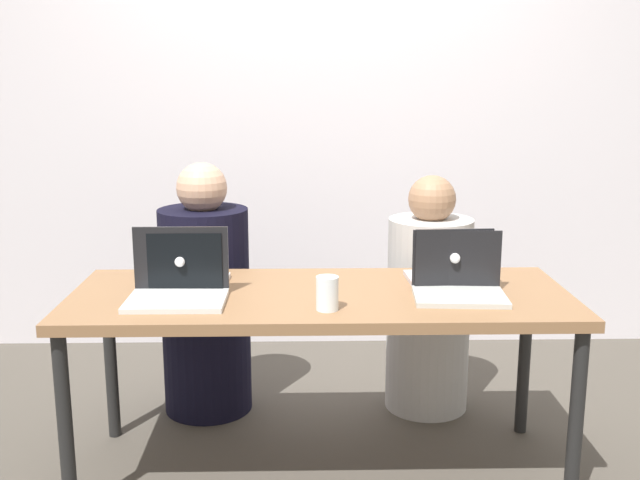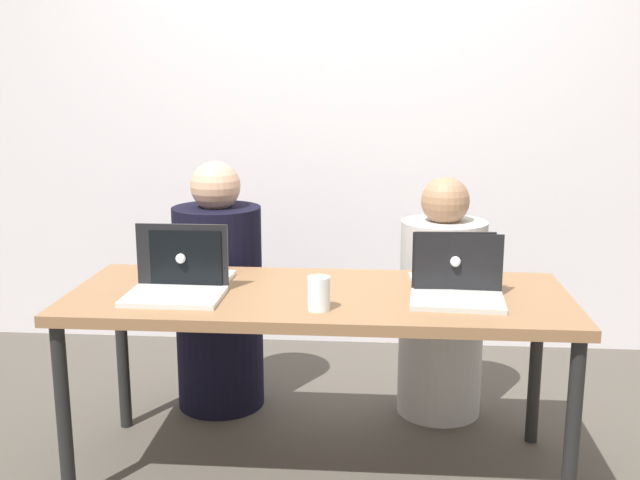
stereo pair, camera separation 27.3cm
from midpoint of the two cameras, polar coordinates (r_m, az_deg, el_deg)
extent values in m
plane|color=#4A443C|center=(2.99, -2.71, -17.12)|extent=(12.00, 12.00, 0.00)
cube|color=silver|center=(4.07, -2.39, 9.86)|extent=(4.70, 0.10, 2.58)
cube|color=brown|center=(2.72, -2.86, -4.47)|extent=(1.81, 0.70, 0.04)
cylinder|color=black|center=(2.73, -21.68, -13.20)|extent=(0.05, 0.05, 0.66)
cylinder|color=black|center=(2.68, 16.13, -13.27)|extent=(0.05, 0.05, 0.66)
cylinder|color=black|center=(3.25, -18.04, -8.76)|extent=(0.05, 0.05, 0.66)
cylinder|color=black|center=(3.21, 12.97, -8.73)|extent=(0.05, 0.05, 0.66)
cylinder|color=black|center=(3.37, -11.01, -5.37)|extent=(0.45, 0.45, 0.91)
sphere|color=tan|center=(3.25, -11.40, 3.91)|extent=(0.22, 0.22, 0.22)
cylinder|color=#B4B1AD|center=(3.35, 5.94, -5.71)|extent=(0.40, 0.40, 0.87)
sphere|color=#997051|center=(3.23, 6.15, 3.10)|extent=(0.21, 0.21, 0.21)
cube|color=silver|center=(2.66, -13.82, -4.57)|extent=(0.34, 0.25, 0.02)
cube|color=black|center=(2.74, -13.37, -1.36)|extent=(0.34, 0.01, 0.23)
sphere|color=white|center=(2.76, -13.30, -1.28)|extent=(0.04, 0.04, 0.04)
cube|color=silver|center=(2.88, -12.78, -3.18)|extent=(0.30, 0.23, 0.02)
cube|color=black|center=(2.75, -13.41, -1.60)|extent=(0.30, 0.02, 0.20)
sphere|color=white|center=(2.73, -13.48, -1.67)|extent=(0.04, 0.04, 0.04)
cube|color=#B7B0BB|center=(2.87, 6.86, -3.00)|extent=(0.30, 0.24, 0.02)
cube|color=black|center=(2.73, 7.39, -1.35)|extent=(0.29, 0.02, 0.21)
sphere|color=white|center=(2.72, 7.45, -1.43)|extent=(0.04, 0.04, 0.04)
cube|color=#B6B9B4|center=(2.65, 7.71, -4.36)|extent=(0.33, 0.24, 0.02)
cube|color=black|center=(2.73, 7.57, -1.41)|extent=(0.32, 0.03, 0.21)
sphere|color=white|center=(2.75, 7.54, -1.34)|extent=(0.04, 0.04, 0.04)
cylinder|color=white|center=(2.50, -2.58, -4.12)|extent=(0.08, 0.08, 0.11)
cylinder|color=silver|center=(2.51, -2.57, -4.69)|extent=(0.07, 0.07, 0.06)
camera|label=1|loc=(0.14, -92.86, -0.63)|focal=42.00mm
camera|label=2|loc=(0.14, 87.14, 0.63)|focal=42.00mm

